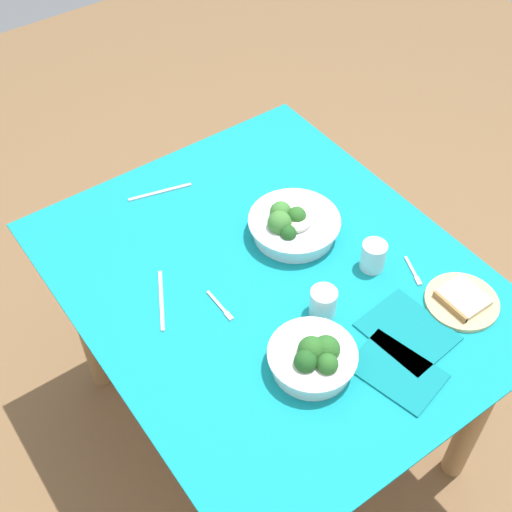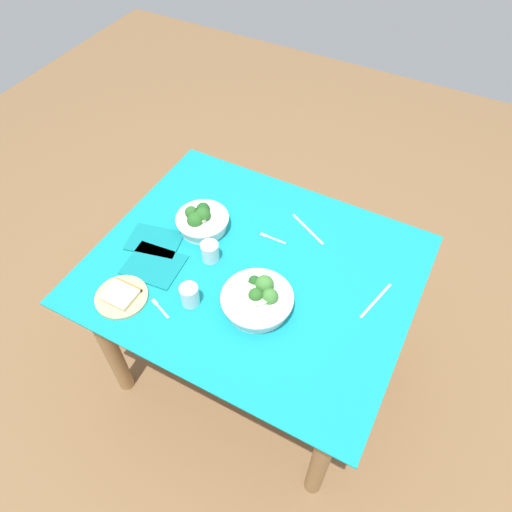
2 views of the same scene
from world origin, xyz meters
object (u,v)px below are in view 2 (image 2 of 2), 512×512
object	(u,v)px
table_knife_left	(308,229)
broccoli_bowl_near	(201,220)
napkin_folded_upper	(155,241)
table_knife_right	(376,301)
water_glass_side	(210,252)
napkin_folded_lower	(154,265)
bread_side_plate	(122,296)
fork_by_near_bowl	(272,238)
broccoli_bowl_far	(258,299)
fork_by_far_bowl	(160,308)
water_glass_center	(190,295)

from	to	relation	value
table_knife_left	broccoli_bowl_near	bearing A→B (deg)	54.39
table_knife_left	napkin_folded_upper	bearing A→B (deg)	62.10
table_knife_right	water_glass_side	bearing A→B (deg)	-65.94
napkin_folded_lower	napkin_folded_upper	bearing A→B (deg)	-55.67
bread_side_plate	fork_by_near_bowl	xyz separation A→B (m)	(-0.35, -0.51, -0.01)
water_glass_side	napkin_folded_lower	bearing A→B (deg)	37.33
broccoli_bowl_near	napkin_folded_upper	size ratio (longest dim) A/B	1.03
fork_by_near_bowl	table_knife_left	xyz separation A→B (m)	(-0.11, -0.11, -0.00)
water_glass_side	napkin_folded_upper	xyz separation A→B (m)	(0.24, 0.03, -0.04)
broccoli_bowl_far	broccoli_bowl_near	xyz separation A→B (m)	(0.38, -0.23, 0.00)
table_knife_right	broccoli_bowl_near	bearing A→B (deg)	-76.90
napkin_folded_upper	fork_by_near_bowl	bearing A→B (deg)	-150.21
bread_side_plate	table_knife_right	world-z (taller)	bread_side_plate
broccoli_bowl_far	napkin_folded_lower	distance (m)	0.44
fork_by_far_bowl	napkin_folded_lower	world-z (taller)	napkin_folded_lower
bread_side_plate	fork_by_near_bowl	size ratio (longest dim) A/B	1.69
broccoli_bowl_far	water_glass_side	bearing A→B (deg)	-21.75
water_glass_center	napkin_folded_upper	bearing A→B (deg)	-31.75
fork_by_far_bowl	napkin_folded_upper	world-z (taller)	napkin_folded_upper
water_glass_center	table_knife_right	distance (m)	0.67
broccoli_bowl_near	fork_by_near_bowl	bearing A→B (deg)	-164.45
broccoli_bowl_far	table_knife_right	xyz separation A→B (m)	(-0.37, -0.21, -0.04)
fork_by_far_bowl	table_knife_right	size ratio (longest dim) A/B	0.51
napkin_folded_lower	table_knife_left	bearing A→B (deg)	-134.84
table_knife_right	table_knife_left	bearing A→B (deg)	-105.51
bread_side_plate	table_knife_left	distance (m)	0.77
broccoli_bowl_near	fork_by_near_bowl	size ratio (longest dim) A/B	1.90
water_glass_center	fork_by_far_bowl	xyz separation A→B (m)	(0.08, 0.08, -0.04)
broccoli_bowl_near	water_glass_side	world-z (taller)	broccoli_bowl_near
water_glass_center	table_knife_left	world-z (taller)	water_glass_center
table_knife_left	napkin_folded_lower	size ratio (longest dim) A/B	0.94
napkin_folded_upper	napkin_folded_lower	xyz separation A→B (m)	(-0.07, 0.10, 0.00)
water_glass_side	table_knife_left	xyz separation A→B (m)	(-0.27, -0.31, -0.04)
water_glass_side	napkin_folded_lower	xyz separation A→B (m)	(0.17, 0.13, -0.04)
fork_by_far_bowl	napkin_folded_upper	xyz separation A→B (m)	(0.20, -0.25, 0.00)
bread_side_plate	fork_by_far_bowl	distance (m)	0.15
water_glass_center	bread_side_plate	bearing A→B (deg)	23.91
water_glass_center	broccoli_bowl_near	bearing A→B (deg)	-64.33
bread_side_plate	napkin_folded_upper	bearing A→B (deg)	-78.71
fork_by_far_bowl	water_glass_center	bearing A→B (deg)	-115.65
bread_side_plate	table_knife_right	size ratio (longest dim) A/B	0.98
broccoli_bowl_near	water_glass_center	bearing A→B (deg)	115.67
bread_side_plate	broccoli_bowl_far	bearing A→B (deg)	-155.69
table_knife_left	napkin_folded_lower	xyz separation A→B (m)	(0.44, 0.44, 0.00)
water_glass_center	table_knife_right	bearing A→B (deg)	-151.80
bread_side_plate	fork_by_near_bowl	bearing A→B (deg)	-124.43
water_glass_center	napkin_folded_lower	size ratio (longest dim) A/B	0.40
water_glass_side	table_knife_right	xyz separation A→B (m)	(-0.63, -0.11, -0.04)
water_glass_side	table_knife_left	world-z (taller)	water_glass_side
broccoli_bowl_far	napkin_folded_lower	bearing A→B (deg)	3.54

